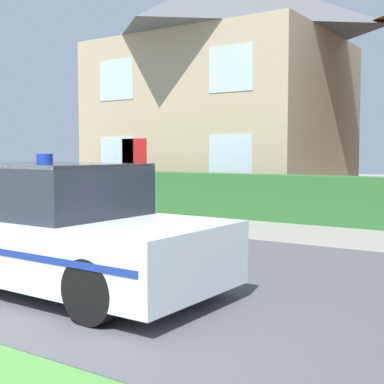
# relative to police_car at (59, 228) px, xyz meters

# --- Properties ---
(road_strip) EXTENTS (28.00, 6.13, 0.01)m
(road_strip) POSITION_rel_police_car_xyz_m (1.16, 1.45, -0.73)
(road_strip) COLOR #4C4C51
(road_strip) RESTS_ON ground
(garden_hedge) EXTENTS (15.60, 0.71, 1.11)m
(garden_hedge) POSITION_rel_police_car_xyz_m (0.10, 7.48, -0.18)
(garden_hedge) COLOR #2D662D
(garden_hedge) RESTS_ON ground
(police_car) EXTENTS (4.03, 1.85, 1.61)m
(police_car) POSITION_rel_police_car_xyz_m (0.00, 0.00, 0.00)
(police_car) COLOR black
(police_car) RESTS_ON road_strip
(house_left) EXTENTS (8.11, 6.81, 7.92)m
(house_left) POSITION_rel_police_car_xyz_m (-4.77, 12.04, 3.31)
(house_left) COLOR tan
(house_left) RESTS_ON ground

